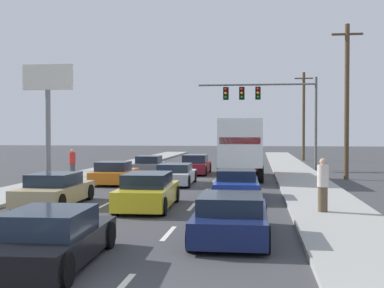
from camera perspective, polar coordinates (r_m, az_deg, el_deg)
name	(u,v)px	position (r m, az deg, el deg)	size (l,w,h in m)	color
ground_plane	(193,175)	(32.54, 0.15, -3.60)	(140.00, 140.00, 0.00)	#3D3D3F
sidewalk_right	(305,183)	(27.42, 12.86, -4.42)	(2.91, 80.00, 0.14)	#9E9E99
sidewalk_left	(66,180)	(29.37, -14.26, -4.04)	(2.91, 80.00, 0.14)	#9E9E99
lane_markings	(191,177)	(31.45, -0.11, -3.77)	(3.54, 57.00, 0.01)	silver
car_gray	(149,165)	(34.02, -4.96, -2.45)	(1.92, 4.04, 1.21)	slate
car_orange	(114,174)	(27.50, -8.86, -3.37)	(2.08, 4.09, 1.22)	orange
car_tan	(55,190)	(19.97, -15.44, -5.13)	(1.94, 4.27, 1.24)	tan
car_maroon	(195,165)	(33.50, 0.40, -2.43)	(1.86, 4.29, 1.31)	maroon
car_silver	(175,175)	(26.68, -1.95, -3.54)	(2.01, 4.09, 1.13)	#B7BABF
car_yellow	(148,192)	(18.56, -5.06, -5.45)	(1.99, 4.51, 1.31)	yellow
car_black	(51,239)	(11.14, -15.87, -10.43)	(2.04, 4.27, 1.18)	black
box_truck	(241,145)	(29.83, 5.60, -0.15)	(2.69, 8.52, 3.53)	white
car_blue	(236,185)	(21.21, 5.09, -4.72)	(2.05, 4.24, 1.23)	#1E389E
car_navy	(231,217)	(13.39, 4.53, -8.35)	(1.98, 4.52, 1.19)	#141E4C
traffic_signal_mast	(262,99)	(38.27, 7.96, 5.11)	(8.95, 0.69, 6.96)	#595B56
utility_pole_mid	(347,100)	(31.00, 17.29, 4.87)	(1.80, 0.28, 9.21)	brown
utility_pole_far	(304,115)	(50.83, 12.66, 3.25)	(1.80, 0.28, 8.77)	brown
roadside_billboard	(48,97)	(36.88, -16.17, 5.23)	(3.68, 0.36, 7.62)	slate
pedestrian_near_corner	(323,185)	(17.32, 14.74, -4.55)	(0.38, 0.38, 1.80)	brown
pedestrian_mid_block	(72,163)	(31.01, -13.53, -2.09)	(0.38, 0.38, 1.67)	#3F3F42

